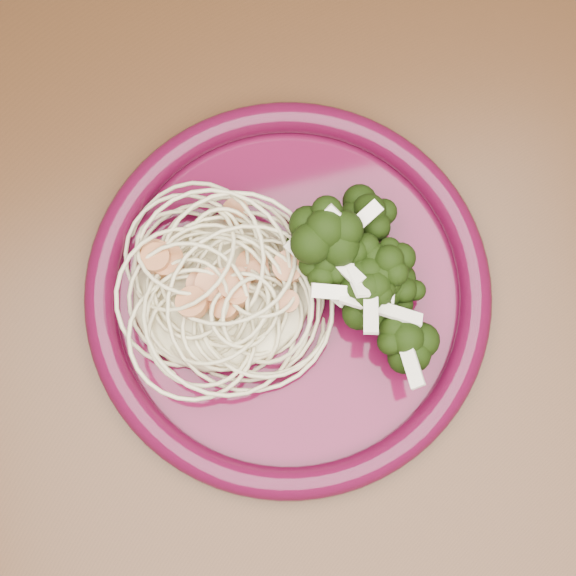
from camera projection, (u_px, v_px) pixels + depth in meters
The scene contains 6 objects.
dining_table at pixel (452, 377), 0.60m from camera, with size 1.20×0.80×0.75m.
dinner_plate at pixel (288, 292), 0.51m from camera, with size 0.31×0.31×0.02m.
spaghetti_pile at pixel (222, 289), 0.50m from camera, with size 0.12×0.10×0.03m, color beige.
scallop_cluster at pixel (218, 278), 0.47m from camera, with size 0.10×0.10×0.03m, color #C67844, non-canonical shape.
broccoli_pile at pixel (371, 284), 0.49m from camera, with size 0.08×0.13×0.05m, color black.
onion_garnish at pixel (376, 272), 0.46m from camera, with size 0.06×0.09×0.04m, color white, non-canonical shape.
Camera 1 is at (-0.14, -0.04, 1.25)m, focal length 50.00 mm.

